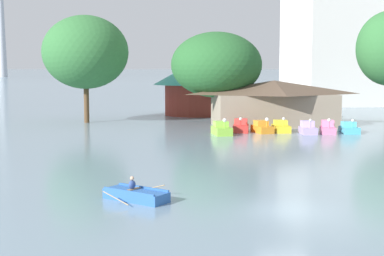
{
  "coord_description": "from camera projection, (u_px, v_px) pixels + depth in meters",
  "views": [
    {
      "loc": [
        -7.77,
        -26.27,
        7.02
      ],
      "look_at": [
        -2.02,
        20.49,
        1.81
      ],
      "focal_mm": 53.33,
      "sensor_mm": 36.0,
      "label": 1
    }
  ],
  "objects": [
    {
      "name": "ground_plane",
      "position": [
        285.0,
        211.0,
        27.63
      ],
      "size": [
        2000.0,
        2000.0,
        0.0
      ],
      "primitive_type": "plane",
      "color": "gray"
    },
    {
      "name": "rowboat_with_rower",
      "position": [
        136.0,
        195.0,
        29.7
      ],
      "size": [
        3.51,
        3.4,
        1.25
      ],
      "rotation": [
        0.0,
        0.0,
        5.56
      ],
      "color": "#2D60AD",
      "rests_on": "ground"
    },
    {
      "name": "pedal_boat_lime",
      "position": [
        222.0,
        129.0,
        57.66
      ],
      "size": [
        1.8,
        3.02,
        1.79
      ],
      "rotation": [
        0.0,
        0.0,
        -1.5
      ],
      "color": "#8CCC3F",
      "rests_on": "ground"
    },
    {
      "name": "pedal_boat_red",
      "position": [
        241.0,
        127.0,
        60.04
      ],
      "size": [
        2.17,
        2.9,
        1.65
      ],
      "rotation": [
        0.0,
        0.0,
        -1.81
      ],
      "color": "red",
      "rests_on": "ground"
    },
    {
      "name": "pedal_boat_orange",
      "position": [
        262.0,
        128.0,
        59.45
      ],
      "size": [
        1.95,
        3.02,
        1.68
      ],
      "rotation": [
        0.0,
        0.0,
        -1.39
      ],
      "color": "orange",
      "rests_on": "ground"
    },
    {
      "name": "pedal_boat_yellow",
      "position": [
        281.0,
        127.0,
        60.12
      ],
      "size": [
        1.74,
        3.08,
        1.67
      ],
      "rotation": [
        0.0,
        0.0,
        -1.64
      ],
      "color": "yellow",
      "rests_on": "ground"
    },
    {
      "name": "pedal_boat_lavender",
      "position": [
        308.0,
        129.0,
        58.54
      ],
      "size": [
        1.75,
        2.68,
        1.64
      ],
      "rotation": [
        0.0,
        0.0,
        -1.67
      ],
      "color": "#B299D8",
      "rests_on": "ground"
    },
    {
      "name": "pedal_boat_pink",
      "position": [
        328.0,
        128.0,
        58.93
      ],
      "size": [
        2.1,
        2.95,
        1.65
      ],
      "rotation": [
        0.0,
        0.0,
        -1.83
      ],
      "color": "pink",
      "rests_on": "ground"
    },
    {
      "name": "pedal_boat_cyan",
      "position": [
        349.0,
        129.0,
        59.0
      ],
      "size": [
        1.8,
        2.61,
        1.56
      ],
      "rotation": [
        0.0,
        0.0,
        -1.66
      ],
      "color": "#4CB7CC",
      "rests_on": "ground"
    },
    {
      "name": "boathouse",
      "position": [
        274.0,
        102.0,
        65.96
      ],
      "size": [
        14.83,
        7.68,
        5.26
      ],
      "color": "gray",
      "rests_on": "ground"
    },
    {
      "name": "green_roof_pavilion",
      "position": [
        198.0,
        83.0,
        80.58
      ],
      "size": [
        12.62,
        12.62,
        8.45
      ],
      "color": "#993328",
      "rests_on": "ground"
    },
    {
      "name": "shoreline_tree_tall_left",
      "position": [
        85.0,
        52.0,
        68.97
      ],
      "size": [
        10.41,
        10.41,
        13.03
      ],
      "color": "brown",
      "rests_on": "ground"
    },
    {
      "name": "shoreline_tree_mid",
      "position": [
        216.0,
        65.0,
        67.27
      ],
      "size": [
        10.76,
        10.76,
        10.94
      ],
      "color": "brown",
      "rests_on": "ground"
    },
    {
      "name": "background_building_block",
      "position": [
        351.0,
        36.0,
        103.75
      ],
      "size": [
        21.5,
        19.69,
        24.46
      ],
      "color": "silver",
      "rests_on": "ground"
    }
  ]
}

